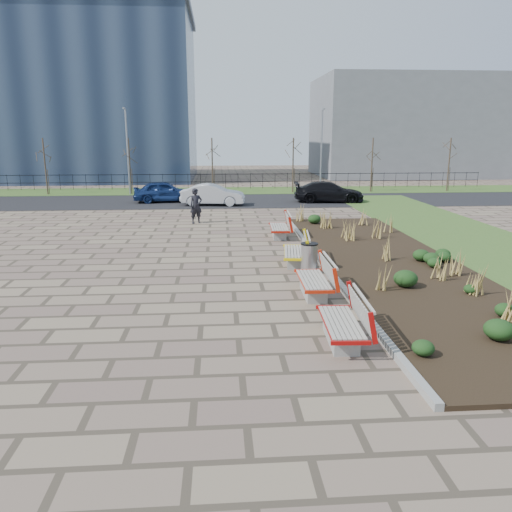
{
  "coord_description": "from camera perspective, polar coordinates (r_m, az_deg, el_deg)",
  "views": [
    {
      "loc": [
        0.48,
        -10.9,
        4.32
      ],
      "look_at": [
        1.5,
        3.0,
        0.9
      ],
      "focal_mm": 35.0,
      "sensor_mm": 36.0,
      "label": 1
    }
  ],
  "objects": [
    {
      "name": "planting_bed",
      "position": [
        17.45,
        15.26,
        -0.88
      ],
      "size": [
        4.5,
        18.0,
        0.1
      ],
      "primitive_type": "cube",
      "color": "black",
      "rests_on": "ground"
    },
    {
      "name": "tree_c",
      "position": [
        37.47,
        -5.02,
        10.25
      ],
      "size": [
        1.4,
        1.4,
        4.0
      ],
      "primitive_type": null,
      "color": "#4C3D2D",
      "rests_on": "grass_verge_far"
    },
    {
      "name": "bench_a",
      "position": [
        10.77,
        9.7,
        -7.19
      ],
      "size": [
        1.01,
        2.14,
        1.0
      ],
      "primitive_type": null,
      "rotation": [
        0.0,
        0.0,
        -0.05
      ],
      "color": "#A90C0B",
      "rests_on": "ground"
    },
    {
      "name": "building_grey",
      "position": [
        56.39,
        16.54,
        13.93
      ],
      "size": [
        18.0,
        12.0,
        10.0
      ],
      "primitive_type": "cube",
      "color": "slate",
      "rests_on": "ground"
    },
    {
      "name": "tree_a",
      "position": [
        39.49,
        -22.95,
        9.41
      ],
      "size": [
        1.4,
        1.4,
        4.0
      ],
      "primitive_type": null,
      "color": "#4C3D2D",
      "rests_on": "grass_verge_far"
    },
    {
      "name": "road",
      "position": [
        33.18,
        -5.03,
        6.27
      ],
      "size": [
        80.0,
        7.0,
        0.02
      ],
      "primitive_type": "cube",
      "color": "black",
      "rests_on": "ground"
    },
    {
      "name": "ground",
      "position": [
        11.73,
        -6.3,
        -7.9
      ],
      "size": [
        120.0,
        120.0,
        0.0
      ],
      "primitive_type": "plane",
      "color": "#766651",
      "rests_on": "ground"
    },
    {
      "name": "bench_b",
      "position": [
        13.72,
        6.57,
        -2.47
      ],
      "size": [
        0.94,
        2.12,
        1.0
      ],
      "primitive_type": null,
      "rotation": [
        0.0,
        0.0,
        -0.02
      ],
      "color": "red",
      "rests_on": "ground"
    },
    {
      "name": "pedestrian",
      "position": [
        24.9,
        -6.87,
        5.71
      ],
      "size": [
        0.74,
        0.61,
        1.73
      ],
      "primitive_type": "imported",
      "rotation": [
        0.0,
        0.0,
        0.36
      ],
      "color": "black",
      "rests_on": "ground"
    },
    {
      "name": "tree_b",
      "position": [
        38.02,
        -14.23,
        9.94
      ],
      "size": [
        1.4,
        1.4,
        4.0
      ],
      "primitive_type": null,
      "color": "#4C3D2D",
      "rests_on": "grass_verge_far"
    },
    {
      "name": "railing_fence",
      "position": [
        40.57,
        -4.92,
        8.54
      ],
      "size": [
        44.0,
        0.1,
        1.2
      ],
      "primitive_type": null,
      "color": "black",
      "rests_on": "grass_verge_far"
    },
    {
      "name": "bench_d",
      "position": [
        21.37,
        2.64,
        3.48
      ],
      "size": [
        1.0,
        2.14,
        1.0
      ],
      "primitive_type": null,
      "rotation": [
        0.0,
        0.0,
        -0.05
      ],
      "color": "#B0190B",
      "rests_on": "ground"
    },
    {
      "name": "tree_e",
      "position": [
        39.2,
        13.1,
        10.11
      ],
      "size": [
        1.4,
        1.4,
        4.0
      ],
      "primitive_type": null,
      "color": "#4C3D2D",
      "rests_on": "grass_verge_far"
    },
    {
      "name": "planting_curb",
      "position": [
        16.81,
        7.75,
        -0.97
      ],
      "size": [
        0.16,
        18.0,
        0.15
      ],
      "primitive_type": "cube",
      "color": "gray",
      "rests_on": "ground"
    },
    {
      "name": "car_blue",
      "position": [
        33.04,
        -10.41,
        7.27
      ],
      "size": [
        4.12,
        2.04,
        1.35
      ],
      "primitive_type": "imported",
      "rotation": [
        0.0,
        0.0,
        1.69
      ],
      "color": "navy",
      "rests_on": "road"
    },
    {
      "name": "lamp_west",
      "position": [
        37.48,
        -14.45,
        11.41
      ],
      "size": [
        0.24,
        0.6,
        6.0
      ],
      "primitive_type": null,
      "color": "gray",
      "rests_on": "grass_verge_far"
    },
    {
      "name": "grass_verge_far",
      "position": [
        39.14,
        -4.93,
        7.43
      ],
      "size": [
        80.0,
        5.0,
        0.04
      ],
      "primitive_type": "cube",
      "color": "#33511E",
      "rests_on": "ground"
    },
    {
      "name": "car_black",
      "position": [
        32.86,
        8.31,
        7.27
      ],
      "size": [
        4.63,
        2.26,
        1.3
      ],
      "primitive_type": "imported",
      "rotation": [
        0.0,
        0.0,
        1.47
      ],
      "color": "black",
      "rests_on": "road"
    },
    {
      "name": "tree_f",
      "position": [
        41.36,
        21.18,
        9.72
      ],
      "size": [
        1.4,
        1.4,
        4.0
      ],
      "primitive_type": null,
      "color": "#4C3D2D",
      "rests_on": "grass_verge_far"
    },
    {
      "name": "car_silver",
      "position": [
        31.13,
        -4.96,
        7.0
      ],
      "size": [
        4.05,
        1.8,
        1.29
      ],
      "primitive_type": "imported",
      "rotation": [
        0.0,
        0.0,
        1.46
      ],
      "color": "#B1B4BA",
      "rests_on": "road"
    },
    {
      "name": "bench_c",
      "position": [
        16.92,
        4.47,
        0.7
      ],
      "size": [
        1.15,
        2.19,
        1.0
      ],
      "primitive_type": null,
      "rotation": [
        0.0,
        0.0,
        -0.12
      ],
      "color": "yellow",
      "rests_on": "ground"
    },
    {
      "name": "tree_d",
      "position": [
        37.87,
        4.25,
        10.3
      ],
      "size": [
        1.4,
        1.4,
        4.0
      ],
      "primitive_type": null,
      "color": "#4C3D2D",
      "rests_on": "grass_verge_far"
    },
    {
      "name": "litter_bin",
      "position": [
        15.97,
        6.09,
        -0.25
      ],
      "size": [
        0.53,
        0.53,
        0.94
      ],
      "primitive_type": "cylinder",
      "color": "#B2B2B7",
      "rests_on": "ground"
    },
    {
      "name": "lamp_east",
      "position": [
        37.68,
        7.46,
        11.73
      ],
      "size": [
        0.24,
        0.6,
        6.0
      ],
      "primitive_type": null,
      "color": "gray",
      "rests_on": "grass_verge_far"
    }
  ]
}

